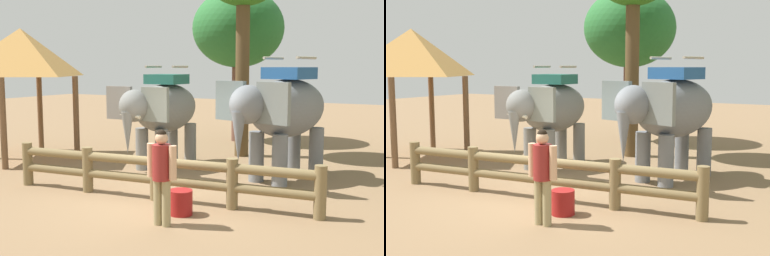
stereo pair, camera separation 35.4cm
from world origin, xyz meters
The scene contains 8 objects.
ground_plane centered at (0.00, 0.00, 0.00)m, with size 60.00×60.00×0.00m, color olive.
log_fence centered at (0.00, -0.05, 0.61)m, with size 7.25×0.94×1.05m.
elephant_near_left centered at (-1.71, 3.00, 1.65)m, with size 1.95×3.39×2.93m.
elephant_center centered at (1.81, 3.15, 1.77)m, with size 2.44×3.77×3.15m.
tourist_woman_in_black centered at (1.05, -1.44, 1.03)m, with size 0.63×0.37×1.78m.
thatched_shelter centered at (-6.29, 2.06, 3.29)m, with size 3.94×3.94×4.07m.
tree_deep_back centered at (-1.84, 8.67, 4.30)m, with size 3.50×3.50×5.83m.
feed_bucket centered at (1.03, -0.71, 0.25)m, with size 0.46×0.46×0.49m.
Camera 2 is at (6.01, -8.63, 2.92)m, focal length 45.69 mm.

